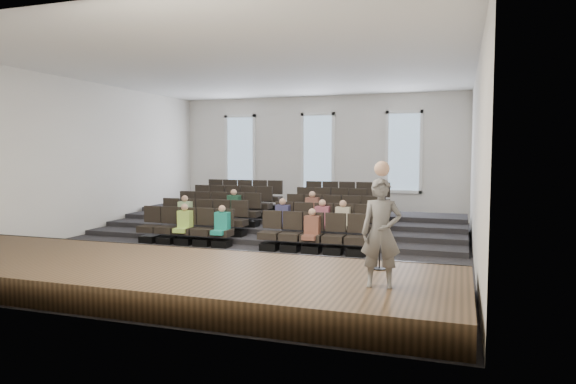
% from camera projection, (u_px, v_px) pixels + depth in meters
% --- Properties ---
extents(ground, '(14.00, 14.00, 0.00)m').
position_uv_depth(ground, '(254.00, 245.00, 14.87)').
color(ground, black).
rests_on(ground, ground).
extents(ceiling, '(12.00, 14.00, 0.02)m').
position_uv_depth(ceiling, '(253.00, 70.00, 14.49)').
color(ceiling, white).
rests_on(ceiling, ground).
extents(wall_back, '(12.00, 0.04, 5.00)m').
position_uv_depth(wall_back, '(318.00, 157.00, 21.31)').
color(wall_back, white).
rests_on(wall_back, ground).
extents(wall_front, '(12.00, 0.04, 5.00)m').
position_uv_depth(wall_front, '(81.00, 163.00, 8.05)').
color(wall_front, white).
rests_on(wall_front, ground).
extents(wall_left, '(0.04, 14.00, 5.00)m').
position_uv_depth(wall_left, '(81.00, 158.00, 16.61)').
color(wall_left, white).
rests_on(wall_left, ground).
extents(wall_right, '(0.04, 14.00, 5.00)m').
position_uv_depth(wall_right, '(477.00, 159.00, 12.75)').
color(wall_right, white).
rests_on(wall_right, ground).
extents(stage, '(11.80, 3.60, 0.50)m').
position_uv_depth(stage, '(154.00, 276.00, 10.03)').
color(stage, '#4B3520').
rests_on(stage, ground).
extents(stage_lip, '(11.80, 0.06, 0.52)m').
position_uv_depth(stage_lip, '(198.00, 259.00, 11.71)').
color(stage_lip, black).
rests_on(stage_lip, ground).
extents(risers, '(11.80, 4.80, 0.60)m').
position_uv_depth(risers, '(289.00, 224.00, 17.85)').
color(risers, black).
rests_on(risers, ground).
extents(seating_rows, '(6.80, 4.70, 1.67)m').
position_uv_depth(seating_rows, '(272.00, 215.00, 16.27)').
color(seating_rows, black).
rests_on(seating_rows, ground).
extents(windows, '(8.44, 0.10, 3.24)m').
position_uv_depth(windows, '(318.00, 152.00, 21.23)').
color(windows, white).
rests_on(windows, wall_back).
extents(audience, '(5.45, 2.64, 1.10)m').
position_uv_depth(audience, '(265.00, 216.00, 15.06)').
color(audience, '#B0DB57').
rests_on(audience, seating_rows).
extents(speaker, '(0.69, 0.51, 1.76)m').
position_uv_depth(speaker, '(381.00, 233.00, 8.22)').
color(speaker, '#605D5B').
rests_on(speaker, stage).
extents(mic_stand, '(0.26, 0.26, 1.56)m').
position_uv_depth(mic_stand, '(380.00, 245.00, 9.51)').
color(mic_stand, black).
rests_on(mic_stand, stage).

